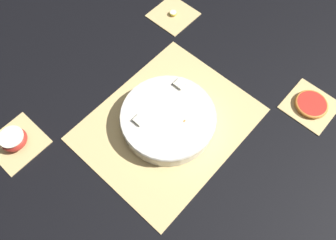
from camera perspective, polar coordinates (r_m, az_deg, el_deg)
ground_plane at (r=0.98m, az=0.00°, el=-0.73°), size 6.00×6.00×0.00m
bamboo_mat_center at (r=0.98m, az=0.00°, el=-0.65°), size 0.50×0.40×0.01m
coaster_mat_near_left at (r=1.25m, az=0.91°, el=17.89°), size 0.15×0.15×0.01m
coaster_mat_near_right at (r=1.05m, az=-24.79°, el=-3.63°), size 0.15×0.15×0.01m
coaster_mat_far_left at (r=1.10m, az=23.53°, el=2.31°), size 0.15×0.15×0.01m
fruit_salad_bowl at (r=0.95m, az=-0.02°, el=0.28°), size 0.28×0.28×0.06m
apple_half at (r=1.03m, az=-25.30°, el=-3.07°), size 0.08×0.08×0.04m
banana_coin_single at (r=1.24m, az=0.91°, el=18.13°), size 0.03×0.03×0.01m
grapefruit_slice at (r=1.10m, az=23.70°, el=2.54°), size 0.10×0.10×0.01m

